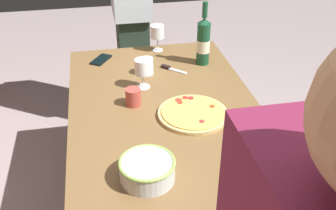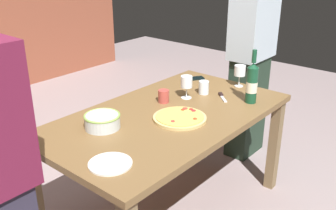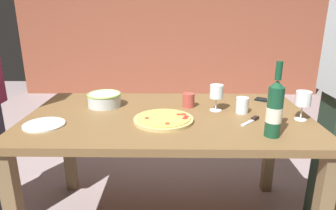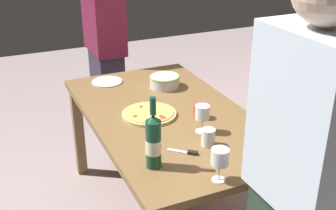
{
  "view_description": "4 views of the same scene",
  "coord_description": "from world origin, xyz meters",
  "px_view_note": "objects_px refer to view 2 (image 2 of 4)",
  "views": [
    {
      "loc": [
        -1.47,
        0.29,
        1.75
      ],
      "look_at": [
        0.0,
        0.0,
        0.81
      ],
      "focal_mm": 41.98,
      "sensor_mm": 36.0,
      "label": 1
    },
    {
      "loc": [
        -1.67,
        -1.41,
        1.71
      ],
      "look_at": [
        0.0,
        0.0,
        0.81
      ],
      "focal_mm": 41.1,
      "sensor_mm": 36.0,
      "label": 2
    },
    {
      "loc": [
        0.02,
        -1.62,
        1.32
      ],
      "look_at": [
        0.0,
        0.0,
        0.81
      ],
      "focal_mm": 32.04,
      "sensor_mm": 36.0,
      "label": 3
    },
    {
      "loc": [
        2.11,
        -0.95,
        1.87
      ],
      "look_at": [
        0.0,
        0.0,
        0.81
      ],
      "focal_mm": 46.06,
      "sensor_mm": 36.0,
      "label": 4
    }
  ],
  "objects_px": {
    "cup_ceramic": "(164,96)",
    "person_host": "(251,53)",
    "pizza": "(180,118)",
    "cup_amber": "(204,87)",
    "wine_bottle": "(252,83)",
    "side_plate": "(110,164)",
    "wine_glass_near_pizza": "(187,82)",
    "wine_glass_by_bottle": "(240,71)",
    "dining_table": "(168,127)",
    "serving_bowl": "(102,120)",
    "pizza_knife": "(222,96)",
    "cell_phone": "(195,78)"
  },
  "relations": [
    {
      "from": "side_plate",
      "to": "cup_amber",
      "type": "bearing_deg",
      "value": 11.42
    },
    {
      "from": "pizza",
      "to": "cell_phone",
      "type": "xyz_separation_m",
      "value": [
        0.67,
        0.38,
        -0.01
      ]
    },
    {
      "from": "wine_bottle",
      "to": "side_plate",
      "type": "xyz_separation_m",
      "value": [
        -1.14,
        0.12,
        -0.13
      ]
    },
    {
      "from": "wine_bottle",
      "to": "person_host",
      "type": "bearing_deg",
      "value": 29.33
    },
    {
      "from": "serving_bowl",
      "to": "person_host",
      "type": "xyz_separation_m",
      "value": [
        1.5,
        -0.11,
        0.11
      ]
    },
    {
      "from": "wine_glass_near_pizza",
      "to": "pizza_knife",
      "type": "distance_m",
      "value": 0.27
    },
    {
      "from": "wine_glass_near_pizza",
      "to": "wine_glass_by_bottle",
      "type": "bearing_deg",
      "value": -18.95
    },
    {
      "from": "serving_bowl",
      "to": "cup_ceramic",
      "type": "height_order",
      "value": "cup_ceramic"
    },
    {
      "from": "wine_glass_near_pizza",
      "to": "pizza",
      "type": "bearing_deg",
      "value": -148.53
    },
    {
      "from": "wine_glass_by_bottle",
      "to": "side_plate",
      "type": "bearing_deg",
      "value": -175.56
    },
    {
      "from": "dining_table",
      "to": "wine_glass_near_pizza",
      "type": "bearing_deg",
      "value": 14.91
    },
    {
      "from": "wine_glass_near_pizza",
      "to": "side_plate",
      "type": "bearing_deg",
      "value": -164.42
    },
    {
      "from": "pizza",
      "to": "wine_bottle",
      "type": "distance_m",
      "value": 0.57
    },
    {
      "from": "serving_bowl",
      "to": "wine_glass_by_bottle",
      "type": "relative_size",
      "value": 1.31
    },
    {
      "from": "cell_phone",
      "to": "pizza_knife",
      "type": "distance_m",
      "value": 0.42
    },
    {
      "from": "wine_glass_by_bottle",
      "to": "cell_phone",
      "type": "height_order",
      "value": "wine_glass_by_bottle"
    },
    {
      "from": "cup_ceramic",
      "to": "pizza_knife",
      "type": "distance_m",
      "value": 0.41
    },
    {
      "from": "pizza_knife",
      "to": "person_host",
      "type": "height_order",
      "value": "person_host"
    },
    {
      "from": "pizza",
      "to": "cup_amber",
      "type": "height_order",
      "value": "cup_amber"
    },
    {
      "from": "cup_ceramic",
      "to": "pizza",
      "type": "bearing_deg",
      "value": -119.87
    },
    {
      "from": "wine_glass_near_pizza",
      "to": "dining_table",
      "type": "bearing_deg",
      "value": -165.09
    },
    {
      "from": "cup_amber",
      "to": "person_host",
      "type": "bearing_deg",
      "value": 0.56
    },
    {
      "from": "side_plate",
      "to": "cup_ceramic",
      "type": "bearing_deg",
      "value": 23.08
    },
    {
      "from": "cup_ceramic",
      "to": "side_plate",
      "type": "relative_size",
      "value": 0.4
    },
    {
      "from": "wine_glass_near_pizza",
      "to": "cup_ceramic",
      "type": "height_order",
      "value": "wine_glass_near_pizza"
    },
    {
      "from": "wine_glass_by_bottle",
      "to": "cell_phone",
      "type": "distance_m",
      "value": 0.38
    },
    {
      "from": "pizza",
      "to": "dining_table",
      "type": "bearing_deg",
      "value": 78.77
    },
    {
      "from": "wine_bottle",
      "to": "pizza_knife",
      "type": "xyz_separation_m",
      "value": [
        -0.04,
        0.2,
        -0.13
      ]
    },
    {
      "from": "wine_bottle",
      "to": "cup_amber",
      "type": "relative_size",
      "value": 3.88
    },
    {
      "from": "serving_bowl",
      "to": "wine_glass_near_pizza",
      "type": "bearing_deg",
      "value": -6.6
    },
    {
      "from": "side_plate",
      "to": "pizza_knife",
      "type": "height_order",
      "value": "pizza_knife"
    },
    {
      "from": "serving_bowl",
      "to": "wine_bottle",
      "type": "relative_size",
      "value": 0.58
    },
    {
      "from": "wine_glass_by_bottle",
      "to": "cup_amber",
      "type": "xyz_separation_m",
      "value": [
        -0.3,
        0.11,
        -0.07
      ]
    },
    {
      "from": "dining_table",
      "to": "wine_glass_near_pizza",
      "type": "relative_size",
      "value": 10.23
    },
    {
      "from": "wine_glass_near_pizza",
      "to": "wine_glass_by_bottle",
      "type": "height_order",
      "value": "wine_glass_by_bottle"
    },
    {
      "from": "serving_bowl",
      "to": "pizza_knife",
      "type": "bearing_deg",
      "value": -16.75
    },
    {
      "from": "person_host",
      "to": "pizza_knife",
      "type": "bearing_deg",
      "value": 10.36
    },
    {
      "from": "serving_bowl",
      "to": "cup_ceramic",
      "type": "relative_size",
      "value": 2.46
    },
    {
      "from": "wine_bottle",
      "to": "side_plate",
      "type": "distance_m",
      "value": 1.15
    },
    {
      "from": "serving_bowl",
      "to": "side_plate",
      "type": "height_order",
      "value": "serving_bowl"
    },
    {
      "from": "wine_glass_by_bottle",
      "to": "cell_phone",
      "type": "bearing_deg",
      "value": 102.76
    },
    {
      "from": "cup_ceramic",
      "to": "cell_phone",
      "type": "height_order",
      "value": "cup_ceramic"
    },
    {
      "from": "cup_ceramic",
      "to": "person_host",
      "type": "height_order",
      "value": "person_host"
    },
    {
      "from": "serving_bowl",
      "to": "dining_table",
      "type": "bearing_deg",
      "value": -21.22
    },
    {
      "from": "cup_amber",
      "to": "cup_ceramic",
      "type": "xyz_separation_m",
      "value": [
        -0.3,
        0.11,
        -0.0
      ]
    },
    {
      "from": "side_plate",
      "to": "cell_phone",
      "type": "bearing_deg",
      "value": 19.51
    },
    {
      "from": "wine_glass_near_pizza",
      "to": "wine_glass_by_bottle",
      "type": "xyz_separation_m",
      "value": [
        0.44,
        -0.15,
        0.01
      ]
    },
    {
      "from": "pizza",
      "to": "wine_bottle",
      "type": "relative_size",
      "value": 0.9
    },
    {
      "from": "dining_table",
      "to": "wine_bottle",
      "type": "distance_m",
      "value": 0.62
    },
    {
      "from": "serving_bowl",
      "to": "wine_bottle",
      "type": "height_order",
      "value": "wine_bottle"
    }
  ]
}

